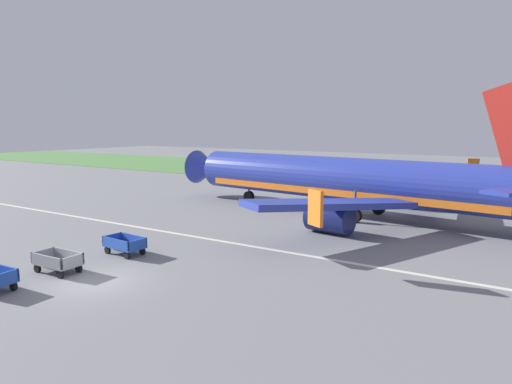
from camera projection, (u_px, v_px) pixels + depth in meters
ground_plane at (96, 282)px, 22.87m from camera, size 220.00×220.00×0.00m
grass_strip at (403, 177)px, 68.73m from camera, size 220.00×28.00×0.06m
apron_stripe at (218, 240)px, 31.11m from camera, size 120.00×0.36×0.01m
airplane at (352, 181)px, 39.06m from camera, size 37.66×30.31×11.34m
baggage_cart_third_in_row at (57, 261)px, 24.32m from camera, size 3.57×1.49×1.07m
baggage_cart_fourth_in_row at (125, 244)px, 27.76m from camera, size 3.60×1.59×1.07m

